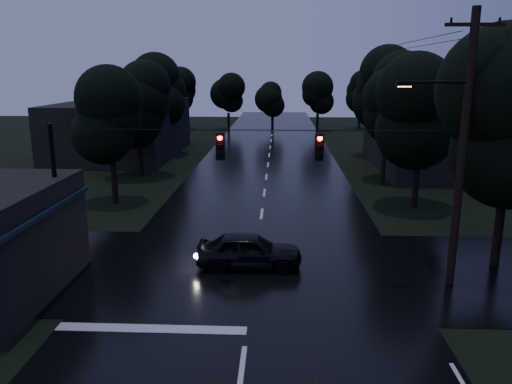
{
  "coord_description": "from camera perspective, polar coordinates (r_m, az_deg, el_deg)",
  "views": [
    {
      "loc": [
        0.95,
        -6.98,
        7.91
      ],
      "look_at": [
        -0.08,
        14.94,
        2.53
      ],
      "focal_mm": 35.0,
      "sensor_mm": 36.0,
      "label": 1
    }
  ],
  "objects": [
    {
      "name": "building_far_right",
      "position": [
        43.39,
        20.26,
        5.36
      ],
      "size": [
        10.0,
        14.0,
        4.4
      ],
      "primitive_type": "cube",
      "color": "black",
      "rests_on": "ground"
    },
    {
      "name": "utility_pole_main",
      "position": [
        19.29,
        22.32,
        4.85
      ],
      "size": [
        3.5,
        0.3,
        10.0
      ],
      "color": "black",
      "rests_on": "ground"
    },
    {
      "name": "building_far_left",
      "position": [
        49.6,
        -14.98,
        7.05
      ],
      "size": [
        10.0,
        16.0,
        5.0
      ],
      "primitive_type": "cube",
      "color": "black",
      "rests_on": "ground"
    },
    {
      "name": "tree_right_b",
      "position": [
        38.03,
        16.11,
        10.36
      ],
      "size": [
        4.48,
        4.48,
        9.44
      ],
      "color": "black",
      "rests_on": "ground"
    },
    {
      "name": "tree_right_c",
      "position": [
        47.91,
        14.11,
        11.53
      ],
      "size": [
        4.76,
        4.76,
        10.03
      ],
      "color": "black",
      "rests_on": "ground"
    },
    {
      "name": "span_signals",
      "position": [
        18.17,
        1.44,
        5.34
      ],
      "size": [
        15.0,
        0.37,
        1.12
      ],
      "color": "black",
      "rests_on": "ground"
    },
    {
      "name": "utility_pole_far",
      "position": [
        35.97,
        14.57,
        6.9
      ],
      "size": [
        2.0,
        0.3,
        7.5
      ],
      "color": "black",
      "rests_on": "ground"
    },
    {
      "name": "tree_corner_near",
      "position": [
        22.02,
        27.19,
        7.28
      ],
      "size": [
        4.48,
        4.48,
        9.44
      ],
      "color": "black",
      "rests_on": "ground"
    },
    {
      "name": "tree_left_a",
      "position": [
        30.76,
        -16.36,
        8.25
      ],
      "size": [
        3.92,
        3.92,
        8.26
      ],
      "color": "black",
      "rests_on": "ground"
    },
    {
      "name": "cross_street",
      "position": [
        20.59,
        -0.15,
        -8.82
      ],
      "size": [
        60.0,
        9.0,
        0.02
      ],
      "primitive_type": "cube",
      "color": "black",
      "rests_on": "ground"
    },
    {
      "name": "car",
      "position": [
        20.55,
        -0.77,
        -6.68
      ],
      "size": [
        4.31,
        1.78,
        1.46
      ],
      "primitive_type": "imported",
      "rotation": [
        0.0,
        0.0,
        1.59
      ],
      "color": "black",
      "rests_on": "ground"
    },
    {
      "name": "tree_right_a",
      "position": [
        30.17,
        18.38,
        8.73
      ],
      "size": [
        4.2,
        4.2,
        8.85
      ],
      "color": "black",
      "rests_on": "ground"
    },
    {
      "name": "anchor_pole_left",
      "position": [
        20.46,
        -21.79,
        -1.11
      ],
      "size": [
        0.18,
        0.18,
        6.0
      ],
      "primitive_type": "cylinder",
      "color": "black",
      "rests_on": "ground"
    },
    {
      "name": "tree_left_c",
      "position": [
        48.32,
        -10.86,
        11.26
      ],
      "size": [
        4.48,
        4.48,
        9.44
      ],
      "color": "black",
      "rests_on": "ground"
    },
    {
      "name": "tree_left_b",
      "position": [
        38.52,
        -13.41,
        10.0
      ],
      "size": [
        4.2,
        4.2,
        8.85
      ],
      "color": "black",
      "rests_on": "ground"
    },
    {
      "name": "main_road",
      "position": [
        37.83,
        1.2,
        1.7
      ],
      "size": [
        12.0,
        120.0,
        0.02
      ],
      "primitive_type": "cube",
      "color": "black",
      "rests_on": "ground"
    }
  ]
}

